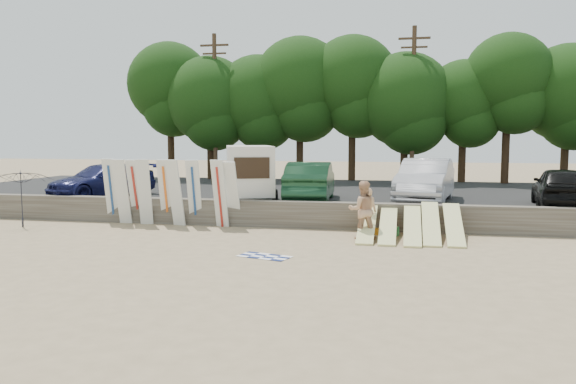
% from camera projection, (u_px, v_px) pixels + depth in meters
% --- Properties ---
extents(ground, '(120.00, 120.00, 0.00)m').
position_uv_depth(ground, '(351.00, 245.00, 17.67)').
color(ground, tan).
rests_on(ground, ground).
extents(seawall, '(44.00, 0.50, 1.00)m').
position_uv_depth(seawall, '(359.00, 216.00, 20.55)').
color(seawall, '#6B6356').
rests_on(seawall, ground).
extents(parking_lot, '(44.00, 14.50, 0.70)m').
position_uv_depth(parking_lot, '(371.00, 198.00, 27.87)').
color(parking_lot, '#282828').
rests_on(parking_lot, ground).
extents(treeline, '(32.70, 6.33, 8.95)m').
position_uv_depth(treeline, '(364.00, 90.00, 34.25)').
color(treeline, '#382616').
rests_on(treeline, parking_lot).
extents(utility_poles, '(25.80, 0.26, 9.00)m').
position_uv_depth(utility_poles, '(413.00, 101.00, 32.32)').
color(utility_poles, '#473321').
rests_on(utility_poles, parking_lot).
extents(box_trailer, '(2.95, 4.04, 2.33)m').
position_uv_depth(box_trailer, '(249.00, 170.00, 23.44)').
color(box_trailer, silver).
rests_on(box_trailer, parking_lot).
extents(car_0, '(3.98, 5.50, 1.48)m').
position_uv_depth(car_0, '(102.00, 181.00, 25.19)').
color(car_0, '#121541').
rests_on(car_0, parking_lot).
extents(car_1, '(2.08, 5.13, 1.66)m').
position_uv_depth(car_1, '(310.00, 181.00, 23.62)').
color(car_1, '#153A21').
rests_on(car_1, parking_lot).
extents(car_2, '(2.74, 5.66, 1.79)m').
position_uv_depth(car_2, '(425.00, 180.00, 23.37)').
color(car_2, '#B6B5BB').
rests_on(car_2, parking_lot).
extents(car_3, '(2.52, 4.89, 1.59)m').
position_uv_depth(car_3, '(561.00, 187.00, 21.33)').
color(car_3, black).
rests_on(car_3, parking_lot).
extents(surfboard_upright_0, '(0.57, 0.63, 2.56)m').
position_uv_depth(surfboard_upright_0, '(111.00, 191.00, 22.07)').
color(surfboard_upright_0, silver).
rests_on(surfboard_upright_0, ground).
extents(surfboard_upright_1, '(0.51, 0.65, 2.55)m').
position_uv_depth(surfboard_upright_1, '(122.00, 192.00, 21.79)').
color(surfboard_upright_1, silver).
rests_on(surfboard_upright_1, ground).
extents(surfboard_upright_2, '(0.54, 0.76, 2.53)m').
position_uv_depth(surfboard_upright_2, '(136.00, 192.00, 21.87)').
color(surfboard_upright_2, silver).
rests_on(surfboard_upright_2, ground).
extents(surfboard_upright_3, '(0.59, 0.66, 2.56)m').
position_uv_depth(surfboard_upright_3, '(144.00, 192.00, 21.57)').
color(surfboard_upright_3, silver).
rests_on(surfboard_upright_3, ground).
extents(surfboard_upright_4, '(0.56, 0.70, 2.54)m').
position_uv_depth(surfboard_upright_4, '(166.00, 192.00, 21.62)').
color(surfboard_upright_4, silver).
rests_on(surfboard_upright_4, ground).
extents(surfboard_upright_5, '(0.58, 0.67, 2.55)m').
position_uv_depth(surfboard_upright_5, '(175.00, 193.00, 21.28)').
color(surfboard_upright_5, silver).
rests_on(surfboard_upright_5, ground).
extents(surfboard_upright_6, '(0.57, 0.71, 2.54)m').
position_uv_depth(surfboard_upright_6, '(194.00, 193.00, 21.36)').
color(surfboard_upright_6, silver).
rests_on(surfboard_upright_6, ground).
extents(surfboard_upright_7, '(0.56, 0.63, 2.56)m').
position_uv_depth(surfboard_upright_7, '(220.00, 194.00, 20.97)').
color(surfboard_upright_7, silver).
rests_on(surfboard_upright_7, ground).
extents(surfboard_upright_8, '(0.54, 0.87, 2.49)m').
position_uv_depth(surfboard_upright_8, '(232.00, 194.00, 21.05)').
color(surfboard_upright_8, silver).
rests_on(surfboard_upright_8, ground).
extents(surfboard_low_0, '(0.56, 2.88, 0.98)m').
position_uv_depth(surfboard_low_0, '(367.00, 223.00, 18.94)').
color(surfboard_low_0, '#E6E491').
rests_on(surfboard_low_0, ground).
extents(surfboard_low_1, '(0.56, 2.90, 0.90)m').
position_uv_depth(surfboard_low_1, '(388.00, 225.00, 18.78)').
color(surfboard_low_1, '#E6E491').
rests_on(surfboard_low_1, ground).
extents(surfboard_low_2, '(0.56, 2.88, 0.97)m').
position_uv_depth(surfboard_low_2, '(412.00, 225.00, 18.53)').
color(surfboard_low_2, '#E6E491').
rests_on(surfboard_low_2, ground).
extents(surfboard_low_3, '(0.56, 2.84, 1.10)m').
position_uv_depth(surfboard_low_3, '(431.00, 223.00, 18.57)').
color(surfboard_low_3, '#E6E491').
rests_on(surfboard_low_3, ground).
extents(surfboard_low_4, '(0.56, 2.85, 1.06)m').
position_uv_depth(surfboard_low_4, '(454.00, 224.00, 18.46)').
color(surfboard_low_4, '#E6E491').
rests_on(surfboard_low_4, ground).
extents(beachgoer_a, '(0.61, 0.42, 1.65)m').
position_uv_depth(beachgoer_a, '(368.00, 211.00, 19.54)').
color(beachgoer_a, tan).
rests_on(beachgoer_a, ground).
extents(beachgoer_b, '(1.08, 0.92, 1.95)m').
position_uv_depth(beachgoer_b, '(363.00, 210.00, 18.68)').
color(beachgoer_b, tan).
rests_on(beachgoer_b, ground).
extents(cooler, '(0.46, 0.42, 0.32)m').
position_uv_depth(cooler, '(392.00, 231.00, 19.30)').
color(cooler, '#27914F').
rests_on(cooler, ground).
extents(gear_bag, '(0.37, 0.34, 0.22)m').
position_uv_depth(gear_bag, '(378.00, 231.00, 19.57)').
color(gear_bag, orange).
rests_on(gear_bag, ground).
extents(beach_towel, '(1.87, 1.87, 0.00)m').
position_uv_depth(beach_towel, '(264.00, 256.00, 15.98)').
color(beach_towel, white).
rests_on(beach_towel, ground).
extents(beach_umbrella, '(3.04, 3.07, 2.18)m').
position_uv_depth(beach_umbrella, '(20.00, 199.00, 21.01)').
color(beach_umbrella, black).
rests_on(beach_umbrella, ground).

